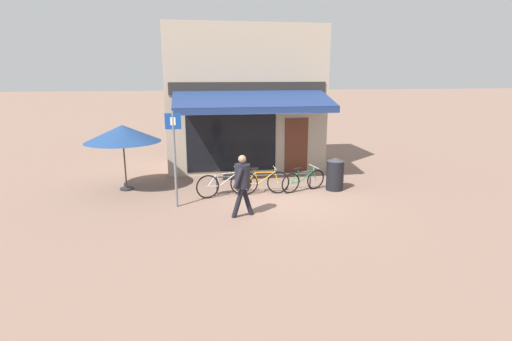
{
  "coord_description": "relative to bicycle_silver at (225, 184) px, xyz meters",
  "views": [
    {
      "loc": [
        -2.84,
        -11.61,
        3.76
      ],
      "look_at": [
        -0.95,
        -0.69,
        1.05
      ],
      "focal_mm": 28.0,
      "sensor_mm": 36.0,
      "label": 1
    }
  ],
  "objects": [
    {
      "name": "shop_front",
      "position": [
        1.2,
        4.16,
        2.37
      ],
      "size": [
        6.1,
        4.99,
        5.53
      ],
      "color": "tan",
      "rests_on": "ground_plane"
    },
    {
      "name": "cafe_parasol",
      "position": [
        -3.14,
        1.27,
        1.47
      ],
      "size": [
        2.42,
        2.42,
        2.15
      ],
      "color": "#4C3D2D",
      "rests_on": "ground_plane"
    },
    {
      "name": "parking_sign",
      "position": [
        -1.46,
        -0.79,
        1.27
      ],
      "size": [
        0.44,
        0.07,
        2.75
      ],
      "color": "slate",
      "rests_on": "ground_plane"
    },
    {
      "name": "ground_plane",
      "position": [
        1.77,
        -0.38,
        -0.4
      ],
      "size": [
        160.0,
        160.0,
        0.0
      ],
      "primitive_type": "plane",
      "color": "#846656"
    },
    {
      "name": "pedestrian_adult",
      "position": [
        0.31,
        -1.88,
        0.62
      ],
      "size": [
        0.65,
        0.57,
        1.7
      ],
      "rotation": [
        0.0,
        0.0,
        -0.19
      ],
      "color": "black",
      "rests_on": "ground_plane"
    },
    {
      "name": "bike_rack_rail",
      "position": [
        1.32,
        0.27,
        0.07
      ],
      "size": [
        3.19,
        0.04,
        0.57
      ],
      "color": "#47494F",
      "rests_on": "ground_plane"
    },
    {
      "name": "bicycle_silver",
      "position": [
        0.0,
        0.0,
        0.0
      ],
      "size": [
        1.81,
        0.65,
        0.88
      ],
      "rotation": [
        -0.03,
        0.0,
        0.26
      ],
      "color": "black",
      "rests_on": "ground_plane"
    },
    {
      "name": "bicycle_orange",
      "position": [
        1.2,
        0.0,
        -0.0
      ],
      "size": [
        1.75,
        0.52,
        0.87
      ],
      "rotation": [
        0.0,
        0.0,
        -0.02
      ],
      "color": "black",
      "rests_on": "ground_plane"
    },
    {
      "name": "litter_bin",
      "position": [
        3.65,
        0.08,
        0.15
      ],
      "size": [
        0.58,
        0.58,
        1.09
      ],
      "color": "black",
      "rests_on": "ground_plane"
    },
    {
      "name": "bicycle_green",
      "position": [
        2.58,
        0.09,
        -0.03
      ],
      "size": [
        1.6,
        0.65,
        0.83
      ],
      "rotation": [
        0.08,
        0.0,
        0.32
      ],
      "color": "black",
      "rests_on": "ground_plane"
    }
  ]
}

